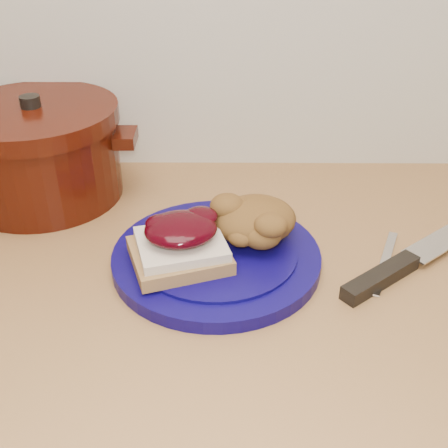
{
  "coord_description": "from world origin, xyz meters",
  "views": [
    {
      "loc": [
        0.0,
        0.88,
        1.34
      ],
      "look_at": [
        0.0,
        1.51,
        0.95
      ],
      "focal_mm": 45.0,
      "sensor_mm": 36.0,
      "label": 1
    }
  ],
  "objects_px": {
    "pepper_grinder": "(16,153)",
    "butter_knife": "(385,262)",
    "chef_knife": "(403,264)",
    "plate": "(216,258)",
    "dutch_oven": "(39,152)"
  },
  "relations": [
    {
      "from": "chef_knife",
      "to": "plate",
      "type": "bearing_deg",
      "value": 138.46
    },
    {
      "from": "butter_knife",
      "to": "pepper_grinder",
      "type": "distance_m",
      "value": 0.58
    },
    {
      "from": "dutch_oven",
      "to": "pepper_grinder",
      "type": "height_order",
      "value": "dutch_oven"
    },
    {
      "from": "chef_knife",
      "to": "dutch_oven",
      "type": "bearing_deg",
      "value": 120.32
    },
    {
      "from": "plate",
      "to": "dutch_oven",
      "type": "relative_size",
      "value": 0.9
    },
    {
      "from": "chef_knife",
      "to": "butter_knife",
      "type": "height_order",
      "value": "chef_knife"
    },
    {
      "from": "dutch_oven",
      "to": "pepper_grinder",
      "type": "bearing_deg",
      "value": -179.61
    },
    {
      "from": "plate",
      "to": "chef_knife",
      "type": "relative_size",
      "value": 0.96
    },
    {
      "from": "dutch_oven",
      "to": "pepper_grinder",
      "type": "xyz_separation_m",
      "value": [
        -0.04,
        -0.0,
        -0.0
      ]
    },
    {
      "from": "plate",
      "to": "chef_knife",
      "type": "height_order",
      "value": "same"
    },
    {
      "from": "butter_knife",
      "to": "pepper_grinder",
      "type": "xyz_separation_m",
      "value": [
        -0.54,
        0.19,
        0.07
      ]
    },
    {
      "from": "butter_knife",
      "to": "pepper_grinder",
      "type": "height_order",
      "value": "pepper_grinder"
    },
    {
      "from": "plate",
      "to": "butter_knife",
      "type": "bearing_deg",
      "value": 0.19
    },
    {
      "from": "pepper_grinder",
      "to": "butter_knife",
      "type": "bearing_deg",
      "value": -19.25
    },
    {
      "from": "butter_knife",
      "to": "dutch_oven",
      "type": "bearing_deg",
      "value": 91.67
    }
  ]
}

